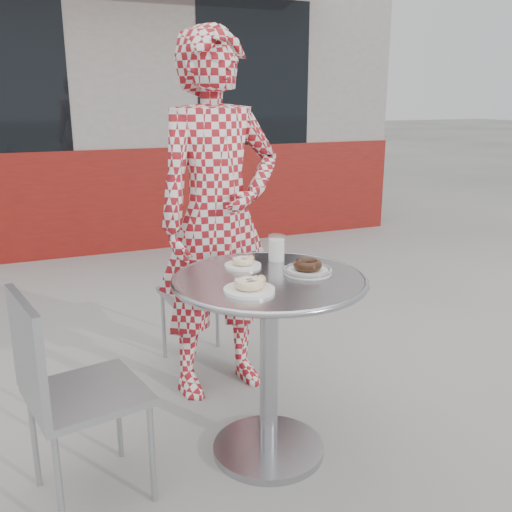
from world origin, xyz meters
name	(u,v)px	position (x,y,z in m)	size (l,w,h in m)	color
ground	(279,454)	(0.00, 0.00, 0.00)	(60.00, 60.00, 0.00)	#9C9A95
storefront	(87,96)	(0.00, 5.56, 1.49)	(6.02, 4.55, 3.00)	gray
bistro_table	(269,323)	(-0.03, 0.03, 0.60)	(0.78, 0.78, 0.79)	#B9B9BE
chair_far	(202,323)	(-0.03, 0.94, 0.25)	(0.42, 0.42, 0.83)	#A2A5AA
chair_left	(87,435)	(-0.77, 0.05, 0.26)	(0.47, 0.46, 0.83)	#A2A5AA
seated_person	(218,218)	(-0.02, 0.68, 0.90)	(0.66, 0.43, 1.80)	maroon
plate_far	(243,263)	(-0.07, 0.21, 0.80)	(0.15, 0.15, 0.04)	white
plate_near	(250,286)	(-0.17, -0.09, 0.81)	(0.19, 0.19, 0.05)	white
plate_checker	(308,269)	(0.13, 0.03, 0.80)	(0.20, 0.20, 0.05)	white
milk_cup	(276,249)	(0.09, 0.23, 0.84)	(0.07, 0.07, 0.12)	white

